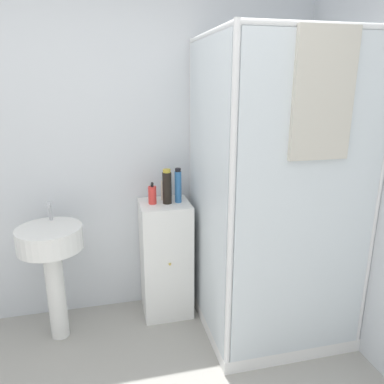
{
  "coord_description": "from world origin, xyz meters",
  "views": [
    {
      "loc": [
        0.07,
        -1.1,
        1.76
      ],
      "look_at": [
        0.6,
        1.1,
        1.09
      ],
      "focal_mm": 35.0,
      "sensor_mm": 36.0,
      "label": 1
    }
  ],
  "objects_px": {
    "sink": "(52,254)",
    "shampoo_bottle_blue": "(178,186)",
    "soap_dispenser": "(152,195)",
    "lotion_bottle_white": "(164,190)",
    "shampoo_bottle_tall_black": "(167,187)"
  },
  "relations": [
    {
      "from": "soap_dispenser",
      "to": "shampoo_bottle_tall_black",
      "type": "xyz_separation_m",
      "value": [
        0.11,
        -0.02,
        0.06
      ]
    },
    {
      "from": "sink",
      "to": "lotion_bottle_white",
      "type": "relative_size",
      "value": 5.39
    },
    {
      "from": "lotion_bottle_white",
      "to": "shampoo_bottle_blue",
      "type": "bearing_deg",
      "value": -42.47
    },
    {
      "from": "sink",
      "to": "soap_dispenser",
      "type": "distance_m",
      "value": 0.79
    },
    {
      "from": "sink",
      "to": "soap_dispenser",
      "type": "height_order",
      "value": "soap_dispenser"
    },
    {
      "from": "sink",
      "to": "soap_dispenser",
      "type": "bearing_deg",
      "value": 10.67
    },
    {
      "from": "soap_dispenser",
      "to": "lotion_bottle_white",
      "type": "height_order",
      "value": "lotion_bottle_white"
    },
    {
      "from": "shampoo_bottle_tall_black",
      "to": "lotion_bottle_white",
      "type": "height_order",
      "value": "shampoo_bottle_tall_black"
    },
    {
      "from": "sink",
      "to": "shampoo_bottle_blue",
      "type": "distance_m",
      "value": 0.99
    },
    {
      "from": "sink",
      "to": "shampoo_bottle_tall_black",
      "type": "xyz_separation_m",
      "value": [
        0.82,
        0.12,
        0.38
      ]
    },
    {
      "from": "shampoo_bottle_tall_black",
      "to": "shampoo_bottle_blue",
      "type": "height_order",
      "value": "same"
    },
    {
      "from": "sink",
      "to": "lotion_bottle_white",
      "type": "distance_m",
      "value": 0.9
    },
    {
      "from": "shampoo_bottle_blue",
      "to": "lotion_bottle_white",
      "type": "xyz_separation_m",
      "value": [
        -0.09,
        0.08,
        -0.05
      ]
    },
    {
      "from": "shampoo_bottle_blue",
      "to": "lotion_bottle_white",
      "type": "distance_m",
      "value": 0.13
    },
    {
      "from": "soap_dispenser",
      "to": "shampoo_bottle_tall_black",
      "type": "relative_size",
      "value": 0.63
    }
  ]
}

